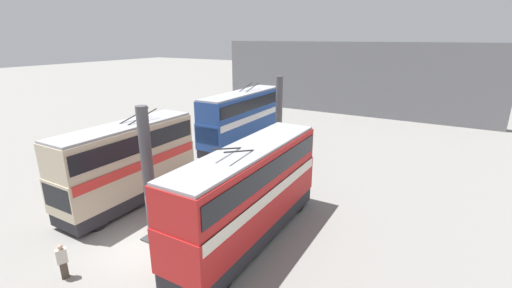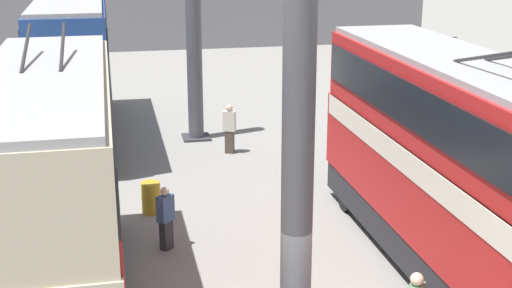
# 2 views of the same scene
# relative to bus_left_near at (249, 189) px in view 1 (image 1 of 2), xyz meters

# --- Properties ---
(ground_plane) EXTENTS (240.00, 240.00, 0.00)m
(ground_plane) POSITION_rel_bus_left_near_xyz_m (-3.59, 4.29, -2.82)
(ground_plane) COLOR gray
(depot_back_wall) EXTENTS (0.50, 36.00, 9.42)m
(depot_back_wall) POSITION_rel_bus_left_near_xyz_m (32.05, 4.29, 1.89)
(depot_back_wall) COLOR slate
(depot_back_wall) RESTS_ON ground_plane
(support_column_near) EXTENTS (1.01, 1.01, 6.98)m
(support_column_near) POSITION_rel_bus_left_near_xyz_m (-2.48, 4.29, 0.55)
(support_column_near) COLOR #4C4C51
(support_column_near) RESTS_ON ground_plane
(support_column_far) EXTENTS (1.01, 1.01, 6.98)m
(support_column_far) POSITION_rel_bus_left_near_xyz_m (11.87, 4.29, 0.55)
(support_column_far) COLOR #4C4C51
(support_column_far) RESTS_ON ground_plane
(bus_left_near) EXTENTS (10.84, 2.54, 5.57)m
(bus_left_near) POSITION_rel_bus_left_near_xyz_m (0.00, 0.00, 0.00)
(bus_left_near) COLOR black
(bus_left_near) RESTS_ON ground_plane
(bus_right_near) EXTENTS (9.18, 2.54, 5.66)m
(bus_right_near) POSITION_rel_bus_left_near_xyz_m (-0.16, 8.58, 0.04)
(bus_right_near) COLOR black
(bus_right_near) RESTS_ON ground_plane
(bus_right_far) EXTENTS (10.62, 2.54, 5.82)m
(bus_right_far) POSITION_rel_bus_left_near_xyz_m (12.88, 8.58, 0.15)
(bus_right_far) COLOR black
(bus_right_far) RESTS_ON ground_plane
(person_by_left_row) EXTENTS (0.48, 0.45, 1.80)m
(person_by_left_row) POSITION_rel_bus_left_near_xyz_m (-3.17, 2.27, -1.85)
(person_by_left_row) COLOR #473D33
(person_by_left_row) RESTS_ON ground_plane
(person_by_right_row) EXTENTS (0.47, 0.47, 1.62)m
(person_by_right_row) POSITION_rel_bus_left_near_xyz_m (2.53, 6.21, -1.96)
(person_by_right_row) COLOR #2D2D33
(person_by_right_row) RESTS_ON ground_plane
(person_aisle_midway) EXTENTS (0.39, 0.48, 1.74)m
(person_aisle_midway) POSITION_rel_bus_left_near_xyz_m (9.84, 3.37, -1.89)
(person_aisle_midway) COLOR #473D33
(person_aisle_midway) RESTS_ON ground_plane
(person_aisle_foreground) EXTENTS (0.48, 0.40, 1.64)m
(person_aisle_foreground) POSITION_rel_bus_left_near_xyz_m (-6.60, 5.38, -1.95)
(person_aisle_foreground) COLOR #473D33
(person_aisle_foreground) RESTS_ON ground_plane
(oil_drum) EXTENTS (0.55, 0.55, 0.88)m
(oil_drum) POSITION_rel_bus_left_near_xyz_m (4.96, 6.42, -2.37)
(oil_drum) COLOR #B28E23
(oil_drum) RESTS_ON ground_plane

